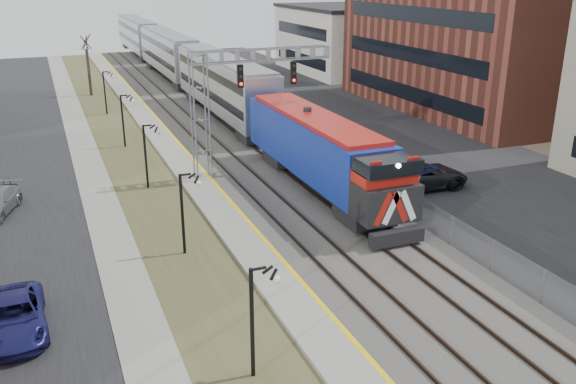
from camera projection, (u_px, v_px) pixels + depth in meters
street_west at (18, 170)px, 41.06m from camera, size 7.00×120.00×0.04m
sidewalk at (88, 162)px, 42.63m from camera, size 2.00×120.00×0.08m
grass_median at (131, 157)px, 43.69m from camera, size 4.00×120.00×0.06m
platform at (173, 152)px, 44.72m from camera, size 2.00×120.00×0.24m
ballast_bed at (238, 145)px, 46.48m from camera, size 8.00×120.00×0.20m
parking_lot at (375, 132)px, 50.74m from camera, size 16.00×120.00×0.04m
platform_edge at (184, 149)px, 44.99m from camera, size 0.24×120.00×0.01m
track_near at (212, 146)px, 45.72m from camera, size 1.58×120.00×0.15m
track_far at (256, 141)px, 46.95m from camera, size 1.58×120.00×0.15m
train at (184, 64)px, 66.95m from camera, size 3.00×85.85×5.33m
signal_gantry at (226, 92)px, 37.52m from camera, size 9.00×1.07×8.15m
lampposts at (181, 213)px, 28.46m from camera, size 0.14×62.14×4.00m
fence at (289, 131)px, 47.72m from camera, size 0.04×120.00×1.60m
buildings_east at (551, 52)px, 50.18m from camera, size 16.00×76.00×15.00m
car_lot_c at (421, 176)px, 37.31m from camera, size 5.96×3.00×1.62m
car_lot_d at (424, 175)px, 37.84m from camera, size 5.28×3.77×1.42m
car_lot_e at (340, 138)px, 46.20m from camera, size 4.43×2.90×1.40m
car_street_a at (15, 317)px, 22.41m from camera, size 2.33×4.76×1.30m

